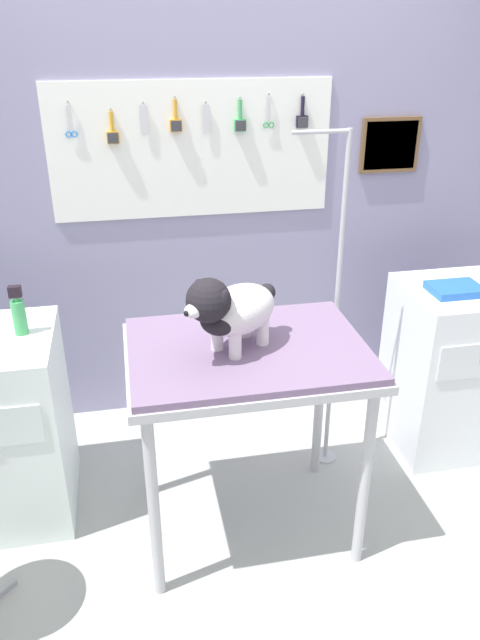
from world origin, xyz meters
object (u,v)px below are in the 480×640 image
Objects in this scene: grooming_table at (248,367)px; cabinet_right at (463,366)px; grooming_arm at (333,325)px; dog at (231,309)px; spray_bottle_short at (19,314)px.

grooming_table is 1.33m from cabinet_right.
grooming_arm reaches higher than dog.
grooming_arm is 0.74m from dog.
grooming_arm is 3.91× the size of dog.
dog reaches higher than cabinet_right.
grooming_arm reaches higher than spray_bottle_short.
grooming_table reaches higher than cabinet_right.
grooming_arm is at bearing 0.70° from spray_bottle_short.
cabinet_right is 4.17× the size of spray_bottle_short.
dog reaches higher than spray_bottle_short.
spray_bottle_short reaches higher than grooming_table.
grooming_table is at bearing -142.62° from grooming_arm.
grooming_table is at bearing -161.36° from cabinet_right.
grooming_table is at bearing 18.88° from dog.
grooming_table is 0.95m from spray_bottle_short.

